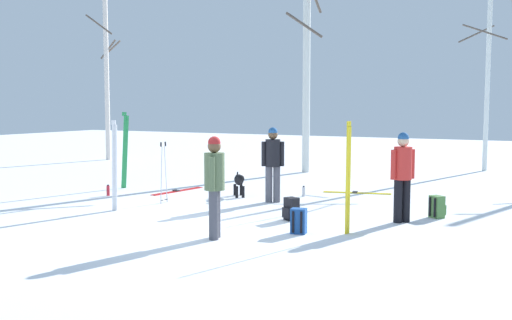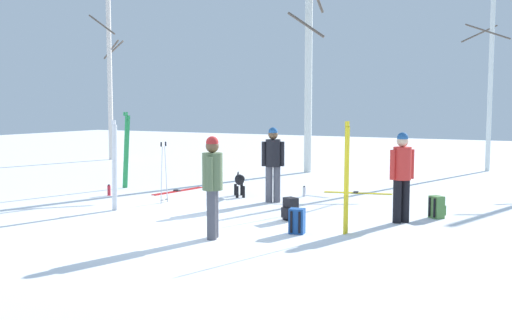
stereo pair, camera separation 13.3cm
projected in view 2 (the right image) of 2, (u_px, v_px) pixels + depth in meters
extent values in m
plane|color=white|center=(185.00, 226.00, 11.11)|extent=(60.00, 60.00, 0.00)
cylinder|color=black|center=(405.00, 201.00, 11.42)|extent=(0.16, 0.16, 0.82)
cylinder|color=black|center=(397.00, 201.00, 11.36)|extent=(0.16, 0.16, 0.82)
cylinder|color=red|center=(402.00, 163.00, 11.32)|extent=(0.34, 0.34, 0.62)
sphere|color=beige|center=(403.00, 141.00, 11.28)|extent=(0.22, 0.22, 0.22)
sphere|color=#265999|center=(403.00, 138.00, 11.28)|extent=(0.21, 0.21, 0.21)
cylinder|color=red|center=(411.00, 164.00, 11.40)|extent=(0.10, 0.10, 0.56)
cylinder|color=red|center=(393.00, 165.00, 11.25)|extent=(0.10, 0.10, 0.56)
cylinder|color=#4C4C56|center=(212.00, 215.00, 9.97)|extent=(0.16, 0.16, 0.82)
cylinder|color=#4C4C56|center=(214.00, 213.00, 10.14)|extent=(0.16, 0.16, 0.82)
cylinder|color=#566B47|center=(212.00, 171.00, 9.99)|extent=(0.34, 0.34, 0.62)
sphere|color=brown|center=(212.00, 146.00, 9.95)|extent=(0.22, 0.22, 0.22)
sphere|color=#B22626|center=(212.00, 142.00, 9.94)|extent=(0.21, 0.21, 0.21)
cylinder|color=#566B47|center=(210.00, 174.00, 9.78)|extent=(0.10, 0.10, 0.56)
cylinder|color=#566B47|center=(215.00, 171.00, 10.20)|extent=(0.10, 0.10, 0.56)
cylinder|color=#4C4C56|center=(277.00, 184.00, 13.75)|extent=(0.16, 0.16, 0.82)
cylinder|color=#4C4C56|center=(269.00, 184.00, 13.75)|extent=(0.16, 0.16, 0.82)
cylinder|color=black|center=(273.00, 153.00, 13.69)|extent=(0.34, 0.34, 0.62)
sphere|color=brown|center=(273.00, 135.00, 13.65)|extent=(0.22, 0.22, 0.22)
sphere|color=#265999|center=(273.00, 132.00, 13.64)|extent=(0.21, 0.21, 0.21)
cylinder|color=black|center=(282.00, 154.00, 13.68)|extent=(0.10, 0.10, 0.56)
cylinder|color=black|center=(264.00, 154.00, 13.69)|extent=(0.10, 0.10, 0.56)
ellipsoid|color=black|center=(239.00, 180.00, 14.60)|extent=(0.53, 0.61, 0.26)
sphere|color=black|center=(241.00, 179.00, 14.26)|extent=(0.18, 0.18, 0.18)
ellipsoid|color=black|center=(241.00, 180.00, 14.20)|extent=(0.11, 0.12, 0.06)
cylinder|color=black|center=(238.00, 175.00, 14.93)|extent=(0.14, 0.18, 0.17)
cylinder|color=black|center=(244.00, 192.00, 14.44)|extent=(0.07, 0.07, 0.28)
cylinder|color=black|center=(237.00, 192.00, 14.42)|extent=(0.07, 0.07, 0.28)
cylinder|color=black|center=(242.00, 190.00, 14.82)|extent=(0.07, 0.07, 0.28)
cylinder|color=black|center=(235.00, 190.00, 14.80)|extent=(0.07, 0.07, 0.28)
cube|color=green|center=(125.00, 152.00, 16.05)|extent=(0.15, 0.13, 1.94)
cube|color=green|center=(124.00, 114.00, 15.96)|extent=(0.06, 0.05, 0.10)
cube|color=green|center=(127.00, 152.00, 16.06)|extent=(0.15, 0.13, 1.94)
cube|color=green|center=(127.00, 114.00, 15.97)|extent=(0.06, 0.05, 0.10)
cube|color=yellow|center=(347.00, 180.00, 10.38)|extent=(0.04, 0.09, 1.86)
cube|color=yellow|center=(348.00, 124.00, 10.29)|extent=(0.03, 0.06, 0.10)
cube|color=yellow|center=(346.00, 181.00, 10.33)|extent=(0.04, 0.09, 1.86)
cube|color=yellow|center=(346.00, 124.00, 10.24)|extent=(0.03, 0.06, 0.10)
cube|color=white|center=(116.00, 168.00, 12.63)|extent=(0.12, 0.02, 1.82)
cube|color=white|center=(115.00, 123.00, 12.54)|extent=(0.06, 0.02, 0.10)
cube|color=white|center=(114.00, 168.00, 12.66)|extent=(0.12, 0.02, 1.82)
cube|color=white|center=(113.00, 123.00, 12.57)|extent=(0.06, 0.02, 0.10)
cube|color=yellow|center=(358.00, 193.00, 15.20)|extent=(1.66, 0.47, 0.02)
cube|color=#333338|center=(356.00, 192.00, 15.21)|extent=(0.13, 0.09, 0.03)
cube|color=yellow|center=(358.00, 193.00, 15.10)|extent=(1.66, 0.47, 0.02)
cube|color=#333338|center=(356.00, 192.00, 15.11)|extent=(0.13, 0.09, 0.03)
cube|color=red|center=(177.00, 191.00, 15.53)|extent=(0.33, 1.75, 0.02)
cube|color=#333338|center=(176.00, 190.00, 15.49)|extent=(0.08, 0.13, 0.03)
cube|color=red|center=(180.00, 191.00, 15.47)|extent=(0.33, 1.75, 0.02)
cube|color=#333338|center=(179.00, 190.00, 15.43)|extent=(0.08, 0.13, 0.03)
cylinder|color=#B2B2BC|center=(166.00, 174.00, 13.73)|extent=(0.02, 0.10, 1.29)
cylinder|color=black|center=(166.00, 144.00, 13.66)|extent=(0.04, 0.04, 0.10)
cylinder|color=black|center=(166.00, 199.00, 13.78)|extent=(0.07, 0.07, 0.01)
cylinder|color=#B2B2BC|center=(162.00, 175.00, 13.58)|extent=(0.02, 0.10, 1.29)
cylinder|color=black|center=(161.00, 144.00, 13.52)|extent=(0.04, 0.04, 0.10)
cylinder|color=black|center=(162.00, 200.00, 13.64)|extent=(0.07, 0.07, 0.01)
cube|color=black|center=(291.00, 209.00, 11.65)|extent=(0.32, 0.30, 0.44)
cube|color=black|center=(285.00, 213.00, 11.58)|extent=(0.20, 0.15, 0.20)
cube|color=black|center=(293.00, 208.00, 11.77)|extent=(0.04, 0.04, 0.37)
cube|color=black|center=(298.00, 209.00, 11.65)|extent=(0.04, 0.04, 0.37)
cube|color=#4C7F3F|center=(437.00, 207.00, 11.85)|extent=(0.33, 0.32, 0.44)
cube|color=#4C7F3F|center=(442.00, 210.00, 11.91)|extent=(0.19, 0.17, 0.20)
cube|color=black|center=(434.00, 208.00, 11.74)|extent=(0.04, 0.04, 0.37)
cube|color=black|center=(429.00, 207.00, 11.87)|extent=(0.04, 0.04, 0.37)
cube|color=#1E4C99|center=(297.00, 221.00, 10.45)|extent=(0.29, 0.24, 0.44)
cube|color=#1E4C99|center=(299.00, 223.00, 10.58)|extent=(0.20, 0.09, 0.20)
cube|color=black|center=(299.00, 223.00, 10.32)|extent=(0.04, 0.03, 0.37)
cube|color=black|center=(291.00, 222.00, 10.36)|extent=(0.04, 0.03, 0.37)
cylinder|color=silver|center=(304.00, 192.00, 14.62)|extent=(0.07, 0.07, 0.23)
cylinder|color=black|center=(304.00, 186.00, 14.61)|extent=(0.05, 0.05, 0.02)
cylinder|color=red|center=(109.00, 190.00, 14.77)|extent=(0.08, 0.08, 0.25)
cylinder|color=black|center=(109.00, 185.00, 14.76)|extent=(0.05, 0.05, 0.02)
cylinder|color=silver|center=(110.00, 77.00, 24.00)|extent=(0.19, 0.19, 6.62)
cylinder|color=brown|center=(102.00, 25.00, 23.30)|extent=(1.09, 0.33, 0.81)
cylinder|color=brown|center=(116.00, 48.00, 24.23)|extent=(0.82, 0.09, 0.56)
cylinder|color=brown|center=(111.00, 49.00, 24.19)|extent=(0.61, 0.33, 0.79)
cylinder|color=silver|center=(308.00, 66.00, 19.49)|extent=(0.24, 0.24, 6.94)
cylinder|color=brown|center=(306.00, 25.00, 18.82)|extent=(1.17, 0.38, 0.85)
cylinder|color=white|center=(491.00, 74.00, 19.85)|extent=(0.15, 0.15, 6.41)
cylinder|color=brown|center=(479.00, 34.00, 20.38)|extent=(1.05, 0.99, 0.64)
cylinder|color=brown|center=(488.00, 32.00, 19.15)|extent=(1.41, 0.16, 0.59)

